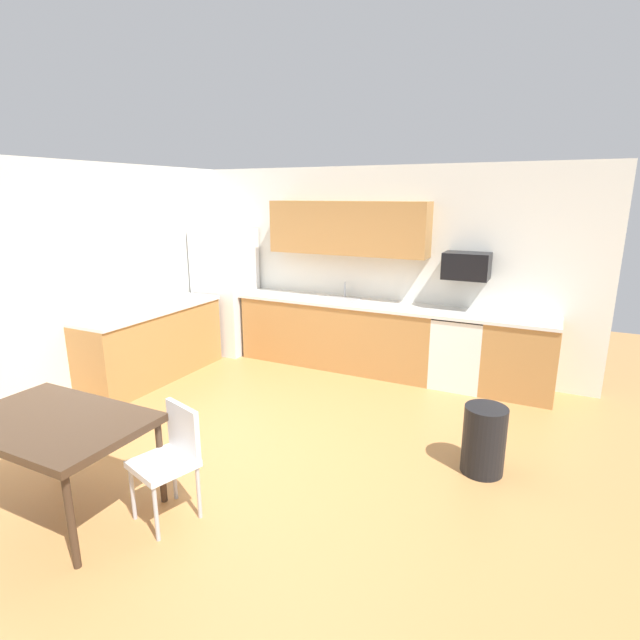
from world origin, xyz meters
TOP-DOWN VIEW (x-y plane):
  - ground_plane at (0.00, 0.00)m, footprint 12.00×12.00m
  - wall_back at (0.00, 2.65)m, footprint 5.80×0.10m
  - wall_left at (-2.65, 0.00)m, footprint 0.10×5.80m
  - cabinet_run_back at (-0.38, 2.30)m, footprint 2.74×0.60m
  - cabinet_run_back_right at (1.99, 2.30)m, footprint 0.81×0.60m
  - cabinet_run_left at (-2.30, 0.80)m, footprint 0.60×2.00m
  - countertop_back at (0.00, 2.30)m, footprint 4.80×0.64m
  - countertop_left at (-2.30, 0.80)m, footprint 0.64×2.00m
  - upper_cabinets_back at (-0.30, 2.43)m, footprint 2.20×0.34m
  - refrigerator at (-2.18, 2.22)m, footprint 0.76×0.70m
  - oven_range at (1.29, 2.30)m, footprint 0.60×0.60m
  - microwave at (1.29, 2.40)m, footprint 0.54×0.36m
  - sink_basin at (-0.34, 2.30)m, footprint 0.48×0.40m
  - sink_faucet at (-0.34, 2.48)m, footprint 0.02×0.02m
  - dining_table at (-0.94, -1.55)m, footprint 1.40×0.90m
  - chair_near_table at (-0.11, -1.25)m, footprint 0.50×0.50m
  - trash_bin at (1.87, 0.37)m, footprint 0.36×0.36m

SIDE VIEW (x-z plane):
  - ground_plane at x=0.00m, z-range 0.00..0.00m
  - trash_bin at x=1.87m, z-range 0.00..0.60m
  - cabinet_run_back at x=-0.38m, z-range 0.00..0.90m
  - cabinet_run_back_right at x=1.99m, z-range 0.00..0.90m
  - cabinet_run_left at x=-2.30m, z-range 0.00..0.90m
  - oven_range at x=1.29m, z-range 0.00..0.91m
  - chair_near_table at x=-0.11m, z-range 0.08..0.93m
  - dining_table at x=-0.94m, z-range 0.31..1.05m
  - sink_basin at x=-0.34m, z-range 0.81..0.95m
  - countertop_back at x=0.00m, z-range 0.90..0.94m
  - countertop_left at x=-2.30m, z-range 0.90..0.94m
  - refrigerator at x=-2.18m, z-range 0.00..1.84m
  - sink_faucet at x=-0.34m, z-range 0.92..1.16m
  - wall_back at x=0.00m, z-range 0.00..2.70m
  - wall_left at x=-2.65m, z-range 0.00..2.70m
  - microwave at x=1.29m, z-range 1.34..1.66m
  - upper_cabinets_back at x=-0.30m, z-range 1.55..2.25m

